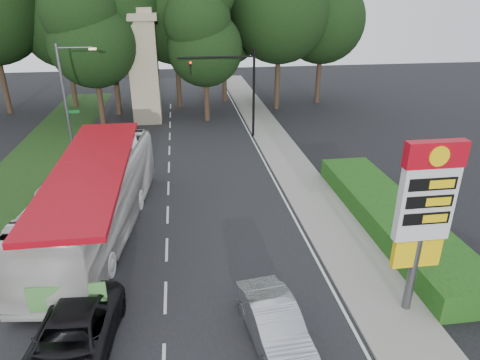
{
  "coord_description": "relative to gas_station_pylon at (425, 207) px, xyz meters",
  "views": [
    {
      "loc": [
        1.02,
        -10.07,
        11.26
      ],
      "look_at": [
        3.91,
        10.23,
        2.2
      ],
      "focal_mm": 32.0,
      "sensor_mm": 36.0,
      "label": 1
    }
  ],
  "objects": [
    {
      "name": "tree_far_east",
      "position": [
        6.8,
        33.01,
        5.9
      ],
      "size": [
        8.68,
        8.68,
        17.05
      ],
      "color": "#2D2116",
      "rests_on": "ground"
    },
    {
      "name": "streetlight_signs",
      "position": [
        -16.19,
        20.01,
        -0.01
      ],
      "size": [
        2.75,
        0.98,
        8.0
      ],
      "color": "#59595E",
      "rests_on": "ground"
    },
    {
      "name": "road_surface",
      "position": [
        -9.2,
        10.01,
        -4.44
      ],
      "size": [
        14.0,
        80.0,
        0.02
      ],
      "primitive_type": "cube",
      "color": "black",
      "rests_on": "ground"
    },
    {
      "name": "sidewalk_right",
      "position": [
        -0.7,
        10.01,
        -4.39
      ],
      "size": [
        3.0,
        80.0,
        0.12
      ],
      "primitive_type": "cube",
      "color": "gray",
      "rests_on": "ground"
    },
    {
      "name": "tree_monument_left",
      "position": [
        -15.2,
        27.01,
        4.23
      ],
      "size": [
        7.28,
        7.28,
        14.3
      ],
      "color": "#2D2116",
      "rests_on": "ground"
    },
    {
      "name": "transit_bus",
      "position": [
        -12.51,
        7.49,
        -2.55
      ],
      "size": [
        4.9,
        13.93,
        3.8
      ],
      "primitive_type": "imported",
      "rotation": [
        0.0,
        0.0,
        -0.13
      ],
      "color": "white",
      "rests_on": "ground"
    },
    {
      "name": "tree_west_near",
      "position": [
        -19.2,
        35.01,
        5.57
      ],
      "size": [
        8.4,
        8.4,
        16.5
      ],
      "color": "#2D2116",
      "rests_on": "ground"
    },
    {
      "name": "hedge",
      "position": [
        2.3,
        6.01,
        -3.85
      ],
      "size": [
        3.0,
        14.0,
        1.2
      ],
      "primitive_type": "cube",
      "color": "#194B14",
      "rests_on": "ground"
    },
    {
      "name": "suv_charcoal",
      "position": [
        -12.15,
        -0.67,
        -3.66
      ],
      "size": [
        3.05,
        5.83,
        1.57
      ],
      "primitive_type": "imported",
      "rotation": [
        0.0,
        0.0,
        -0.08
      ],
      "color": "black",
      "rests_on": "ground"
    },
    {
      "name": "traffic_signal_mast",
      "position": [
        -3.52,
        22.0,
        0.22
      ],
      "size": [
        6.1,
        0.35,
        7.2
      ],
      "color": "black",
      "rests_on": "ground"
    },
    {
      "name": "monument",
      "position": [
        -11.2,
        28.01,
        0.66
      ],
      "size": [
        3.0,
        3.0,
        10.05
      ],
      "color": "tan",
      "rests_on": "ground"
    },
    {
      "name": "tree_east_near",
      "position": [
        -3.2,
        35.01,
        5.23
      ],
      "size": [
        8.12,
        8.12,
        15.95
      ],
      "color": "#2D2116",
      "rests_on": "ground"
    },
    {
      "name": "tree_monument_right",
      "position": [
        -5.7,
        27.51,
        3.56
      ],
      "size": [
        6.72,
        6.72,
        13.2
      ],
      "color": "#2D2116",
      "rests_on": "ground"
    },
    {
      "name": "grass_verge_left",
      "position": [
        -18.7,
        16.01,
        -4.44
      ],
      "size": [
        5.0,
        50.0,
        0.02
      ],
      "primitive_type": "cube",
      "color": "#193814",
      "rests_on": "ground"
    },
    {
      "name": "sedan_silver",
      "position": [
        -5.38,
        -0.9,
        -3.69
      ],
      "size": [
        2.2,
        4.79,
        1.52
      ],
      "primitive_type": "imported",
      "rotation": [
        0.0,
        0.0,
        0.13
      ],
      "color": "#A7A8AE",
      "rests_on": "ground"
    },
    {
      "name": "gas_station_pylon",
      "position": [
        0.0,
        0.0,
        0.0
      ],
      "size": [
        2.1,
        0.45,
        6.85
      ],
      "color": "#59595E",
      "rests_on": "ground"
    }
  ]
}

